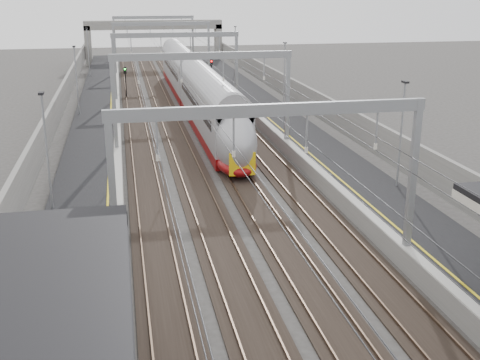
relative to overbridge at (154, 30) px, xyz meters
name	(u,v)px	position (x,y,z in m)	size (l,w,h in m)	color
platform_left	(94,145)	(-8.00, -55.00, -4.81)	(4.00, 120.00, 1.00)	black
platform_right	(297,136)	(8.00, -55.00, -4.81)	(4.00, 120.00, 1.00)	black
tracks	(199,146)	(0.00, -55.00, -5.26)	(11.40, 140.00, 0.20)	black
overhead_line	(187,58)	(0.00, -48.38, 0.83)	(13.00, 140.00, 6.60)	gray
overbridge	(154,30)	(0.00, 0.00, 0.00)	(22.00, 2.20, 6.90)	slate
wall_left	(49,133)	(-11.20, -55.00, -3.71)	(0.30, 120.00, 3.20)	slate
wall_right	(335,121)	(11.20, -55.00, -3.71)	(0.30, 120.00, 3.20)	slate
train	(196,93)	(1.50, -42.12, -3.22)	(2.69, 48.98, 4.25)	maroon
signal_green	(125,76)	(-5.20, -31.65, -2.89)	(0.32, 0.32, 3.48)	black
signal_red_near	(206,81)	(3.20, -36.59, -2.89)	(0.32, 0.32, 3.48)	black
signal_red_far	(211,68)	(5.40, -26.18, -2.89)	(0.32, 0.32, 3.48)	black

